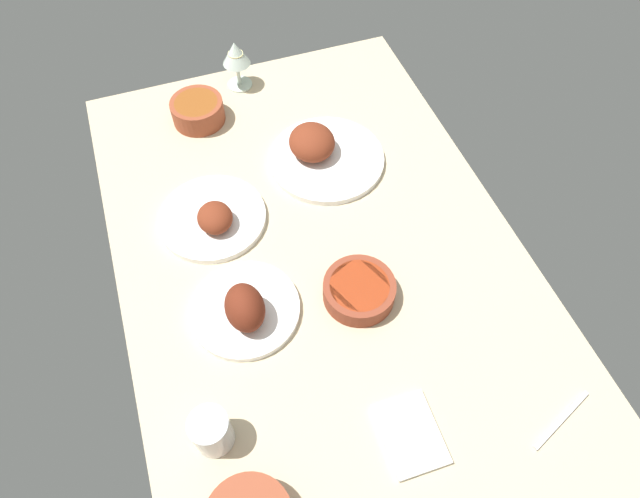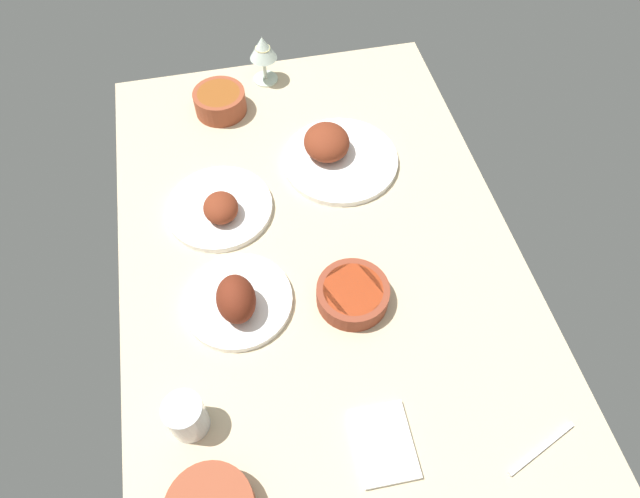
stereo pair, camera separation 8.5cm
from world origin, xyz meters
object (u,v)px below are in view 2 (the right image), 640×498
object	(u,v)px
bowl_soup	(220,101)
fork_loose	(541,449)
plate_far_side	(237,300)
bowl_sauce	(353,294)
wine_glass	(263,50)
plate_near_viewer	(334,152)
plate_center_main	(220,208)
folded_napkin	(384,443)
water_tumbler	(186,416)

from	to	relation	value
bowl_soup	fork_loose	size ratio (longest dim) A/B	0.86
plate_far_side	fork_loose	bearing A→B (deg)	-129.27
bowl_sauce	wine_glass	distance (cm)	76.20
plate_near_viewer	fork_loose	xyz separation A→B (cm)	(-78.68, -20.85, -2.26)
bowl_sauce	bowl_soup	xyz separation A→B (cm)	(65.34, 20.64, 0.80)
plate_center_main	folded_napkin	distance (cm)	65.05
bowl_soup	fork_loose	bearing A→B (deg)	-155.52
folded_napkin	plate_far_side	bearing A→B (deg)	33.13
bowl_soup	fork_loose	distance (cm)	113.47
plate_near_viewer	plate_center_main	world-z (taller)	plate_near_viewer
fork_loose	water_tumbler	bearing A→B (deg)	-37.76
plate_center_main	water_tumbler	world-z (taller)	water_tumbler
plate_center_main	bowl_sauce	distance (cm)	38.97
plate_near_viewer	bowl_sauce	distance (cm)	41.15
bowl_soup	wine_glass	distance (cm)	18.51
folded_napkin	fork_loose	xyz separation A→B (cm)	(-7.04, -28.17, -0.20)
wine_glass	fork_loose	size ratio (longest dim) A/B	0.86
plate_center_main	wine_glass	size ratio (longest dim) A/B	1.81
bowl_soup	fork_loose	world-z (taller)	bowl_soup
bowl_soup	wine_glass	world-z (taller)	wine_glass
folded_napkin	plate_center_main	bearing A→B (deg)	20.86
plate_near_viewer	plate_far_side	xyz separation A→B (cm)	(-37.34, 29.70, 0.51)
water_tumbler	fork_loose	distance (cm)	65.52
folded_napkin	bowl_sauce	bearing A→B (deg)	-3.35
plate_far_side	bowl_soup	distance (cm)	62.00
wine_glass	plate_near_viewer	bearing A→B (deg)	-160.70
bowl_sauce	wine_glass	xyz separation A→B (cm)	(75.55, 6.67, 7.37)
water_tumbler	fork_loose	size ratio (longest dim) A/B	0.57
bowl_soup	folded_napkin	world-z (taller)	bowl_soup
plate_far_side	wine_glass	distance (cm)	74.51
bowl_sauce	plate_far_side	bearing A→B (deg)	81.91
plate_near_viewer	folded_napkin	bearing A→B (deg)	174.17
bowl_sauce	water_tumbler	xyz separation A→B (cm)	(-19.47, 36.37, 2.10)
plate_near_viewer	wine_glass	world-z (taller)	wine_glass
plate_far_side	water_tumbler	distance (cm)	25.98
plate_far_side	fork_loose	distance (cm)	65.36
plate_near_viewer	wine_glass	size ratio (longest dim) A/B	2.10
folded_napkin	fork_loose	world-z (taller)	folded_napkin
plate_center_main	wine_glass	world-z (taller)	wine_glass
bowl_sauce	water_tumbler	size ratio (longest dim) A/B	1.67
plate_center_main	bowl_soup	size ratio (longest dim) A/B	1.82
bowl_soup	folded_napkin	bearing A→B (deg)	-168.92
bowl_sauce	fork_loose	distance (cm)	46.22
plate_center_main	fork_loose	world-z (taller)	plate_center_main
fork_loose	plate_center_main	bearing A→B (deg)	-74.26
wine_glass	water_tumbler	world-z (taller)	wine_glass
bowl_sauce	plate_center_main	bearing A→B (deg)	39.86
plate_near_viewer	wine_glass	xyz separation A→B (cm)	(34.77, 12.18, 7.26)
plate_near_viewer	water_tumbler	xyz separation A→B (cm)	(-60.24, 41.88, 1.99)
plate_far_side	wine_glass	xyz separation A→B (cm)	(72.11, -17.52, 6.76)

